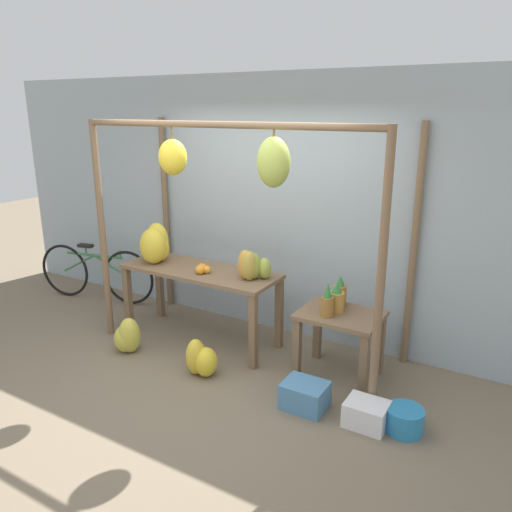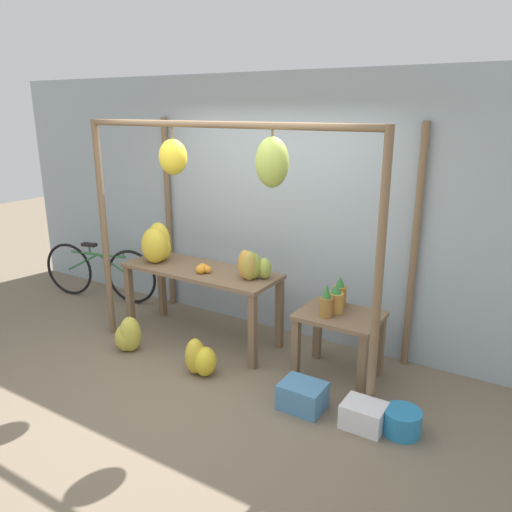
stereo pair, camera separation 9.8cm
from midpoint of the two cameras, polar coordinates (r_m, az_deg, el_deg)
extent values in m
plane|color=#756651|center=(4.69, -8.07, -15.00)|extent=(20.00, 20.00, 0.00)
cube|color=#99A8B2|center=(5.44, 1.92, 5.53)|extent=(8.00, 0.08, 2.80)
cylinder|color=brown|center=(5.55, -17.65, 2.53)|extent=(0.07, 0.07, 2.34)
cylinder|color=brown|center=(3.93, 13.37, -2.81)|extent=(0.07, 0.07, 2.34)
cylinder|color=brown|center=(6.26, -10.71, 4.56)|extent=(0.07, 0.07, 2.34)
cylinder|color=brown|center=(4.88, 17.04, 0.71)|extent=(0.07, 0.07, 2.34)
cylinder|color=brown|center=(4.39, -5.23, 14.73)|extent=(3.01, 0.06, 0.06)
cylinder|color=brown|center=(4.70, -10.23, 13.66)|extent=(0.02, 0.02, 0.10)
ellipsoid|color=yellow|center=(4.71, -10.10, 11.06)|extent=(0.27, 0.24, 0.33)
cylinder|color=brown|center=(4.09, 1.35, 13.88)|extent=(0.02, 0.02, 0.05)
ellipsoid|color=#9EB247|center=(4.11, 1.32, 10.65)|extent=(0.28, 0.25, 0.41)
cube|color=brown|center=(5.31, -6.95, -1.71)|extent=(1.73, 0.63, 0.04)
cube|color=brown|center=(5.78, -14.87, -4.88)|extent=(0.07, 0.07, 0.77)
cube|color=brown|center=(4.82, -0.91, -8.68)|extent=(0.07, 0.07, 0.77)
cube|color=brown|center=(6.13, -11.40, -3.38)|extent=(0.07, 0.07, 0.77)
cube|color=brown|center=(5.24, 2.12, -6.56)|extent=(0.07, 0.07, 0.77)
cube|color=brown|center=(4.66, 9.03, -6.70)|extent=(0.74, 0.57, 0.04)
cube|color=brown|center=(4.72, 4.08, -10.51)|extent=(0.07, 0.07, 0.60)
cube|color=brown|center=(4.50, 11.58, -12.23)|extent=(0.07, 0.07, 0.60)
cube|color=brown|center=(5.10, 6.48, -8.39)|extent=(0.07, 0.07, 0.60)
cube|color=brown|center=(4.90, 13.44, -9.83)|extent=(0.07, 0.07, 0.60)
ellipsoid|color=yellow|center=(5.61, -11.42, 0.88)|extent=(0.31, 0.31, 0.30)
ellipsoid|color=gold|center=(5.63, -11.71, 1.60)|extent=(0.32, 0.31, 0.43)
ellipsoid|color=gold|center=(5.64, -11.83, 1.50)|extent=(0.26, 0.28, 0.40)
ellipsoid|color=yellow|center=(5.63, -12.12, 1.05)|extent=(0.24, 0.25, 0.33)
ellipsoid|color=gold|center=(5.52, -12.19, 1.12)|extent=(0.30, 0.27, 0.40)
sphere|color=orange|center=(5.25, -6.79, -1.25)|extent=(0.08, 0.08, 0.08)
sphere|color=orange|center=(5.14, -7.02, -1.56)|extent=(0.09, 0.09, 0.09)
sphere|color=orange|center=(5.20, -6.77, -1.36)|extent=(0.09, 0.09, 0.09)
sphere|color=orange|center=(5.17, -6.53, -1.43)|extent=(0.09, 0.09, 0.09)
sphere|color=orange|center=(5.15, -6.16, -1.58)|extent=(0.08, 0.08, 0.08)
sphere|color=orange|center=(5.13, -6.89, -1.61)|extent=(0.09, 0.09, 0.09)
cylinder|color=olive|center=(4.54, 7.51, -5.76)|extent=(0.12, 0.12, 0.18)
cone|color=#337538|center=(4.48, 7.59, -3.91)|extent=(0.08, 0.08, 0.13)
cylinder|color=olive|center=(4.66, 8.49, -5.37)|extent=(0.15, 0.15, 0.16)
cone|color=#428442|center=(4.61, 8.57, -3.83)|extent=(0.10, 0.10, 0.11)
cylinder|color=#A3702D|center=(4.80, 8.95, -4.48)|extent=(0.13, 0.13, 0.19)
cone|color=#337538|center=(4.75, 9.03, -2.80)|extent=(0.09, 0.09, 0.11)
cylinder|color=#B27F38|center=(4.65, 8.55, -5.24)|extent=(0.14, 0.14, 0.19)
cone|color=#337538|center=(4.60, 8.62, -3.64)|extent=(0.10, 0.10, 0.09)
ellipsoid|color=gold|center=(5.37, -14.77, -8.77)|extent=(0.30, 0.30, 0.38)
ellipsoid|color=gold|center=(5.42, -15.28, -9.12)|extent=(0.30, 0.28, 0.29)
ellipsoid|color=yellow|center=(4.83, -6.33, -11.94)|extent=(0.30, 0.31, 0.28)
ellipsoid|color=gold|center=(4.86, -7.48, -11.34)|extent=(0.25, 0.26, 0.36)
cube|color=#4C84B2|center=(4.39, 4.94, -15.57)|extent=(0.37, 0.30, 0.23)
cylinder|color=teal|center=(4.25, 15.94, -17.57)|extent=(0.30, 0.30, 0.20)
torus|color=black|center=(7.15, -21.35, -1.54)|extent=(0.70, 0.19, 0.71)
torus|color=black|center=(6.60, -14.77, -2.41)|extent=(0.70, 0.19, 0.71)
cylinder|color=#337042|center=(6.79, -18.39, 0.07)|extent=(0.81, 0.21, 0.03)
cylinder|color=#337042|center=(6.97, -19.91, -0.76)|extent=(0.49, 0.14, 0.28)
cylinder|color=#337042|center=(6.69, -16.61, -1.15)|extent=(0.49, 0.14, 0.28)
cylinder|color=#337042|center=(6.85, -19.25, 0.56)|extent=(0.02, 0.02, 0.10)
cube|color=black|center=(6.83, -19.30, 1.13)|extent=(0.21, 0.12, 0.04)
cylinder|color=#337042|center=(6.56, -15.68, 0.20)|extent=(0.02, 0.02, 0.10)
ellipsoid|color=#93A33D|center=(4.94, 0.41, -1.44)|extent=(0.21, 0.21, 0.21)
ellipsoid|color=#93A33D|center=(4.93, -0.88, -1.15)|extent=(0.17, 0.19, 0.27)
ellipsoid|color=#B2993D|center=(4.89, -1.33, -1.13)|extent=(0.19, 0.20, 0.30)
ellipsoid|color=gold|center=(4.92, -1.81, -0.99)|extent=(0.21, 0.20, 0.30)
cube|color=silver|center=(4.25, 11.83, -17.25)|extent=(0.33, 0.27, 0.20)
camera|label=1|loc=(0.05, -90.58, -0.17)|focal=35.00mm
camera|label=2|loc=(0.05, 89.42, 0.17)|focal=35.00mm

